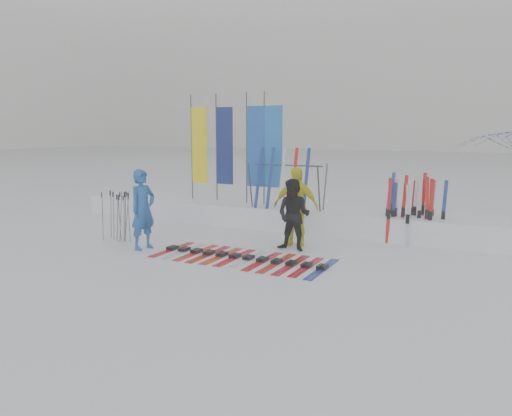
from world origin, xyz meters
The scene contains 10 objects.
ground centered at (0.00, 0.00, 0.00)m, with size 120.00×120.00×0.00m, color white.
snow_bank centered at (0.00, 4.60, 0.30)m, with size 14.00×1.60×0.60m, color white.
person_blue centered at (-2.23, 0.67, 0.92)m, with size 0.67×0.44×1.84m, color #1D52AA.
person_black centered at (0.91, 2.09, 0.82)m, with size 0.80×0.62×1.64m, color black.
person_yellow centered at (0.74, 2.62, 0.94)m, with size 1.10×0.46×1.87m, color yellow.
ski_row centered at (0.23, 0.89, 0.04)m, with size 3.79×1.68×0.07m.
pole_cluster centered at (-3.31, 1.07, 0.61)m, with size 0.72×0.41×1.26m.
feather_flags centered at (-2.03, 4.72, 2.24)m, with size 3.10×0.19×3.20m.
ski_rack centered at (-0.17, 4.20, 1.38)m, with size 2.04×0.80×1.23m.
upright_skis centered at (3.14, 4.31, 0.78)m, with size 1.37×1.18×1.68m.
Camera 1 is at (5.17, -8.20, 2.72)m, focal length 35.00 mm.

